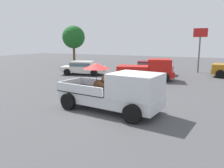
{
  "coord_description": "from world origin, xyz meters",
  "views": [
    {
      "loc": [
        4.5,
        -9.35,
        3.28
      ],
      "look_at": [
        -0.3,
        0.94,
        1.1
      ],
      "focal_mm": 35.75,
      "sensor_mm": 36.0,
      "label": 1
    }
  ],
  "objects_px": {
    "pickup_truck_main": "(117,91)",
    "parked_sedan_near": "(150,67)",
    "pickup_truck_far": "(147,70)",
    "parked_sedan_far": "(83,67)",
    "motel_sign": "(200,41)"
  },
  "relations": [
    {
      "from": "parked_sedan_far",
      "to": "pickup_truck_main",
      "type": "bearing_deg",
      "value": -64.84
    },
    {
      "from": "parked_sedan_far",
      "to": "motel_sign",
      "type": "relative_size",
      "value": 1.0
    },
    {
      "from": "pickup_truck_far",
      "to": "parked_sedan_near",
      "type": "height_order",
      "value": "pickup_truck_far"
    },
    {
      "from": "pickup_truck_main",
      "to": "motel_sign",
      "type": "bearing_deg",
      "value": 89.24
    },
    {
      "from": "pickup_truck_main",
      "to": "parked_sedan_near",
      "type": "relative_size",
      "value": 1.2
    },
    {
      "from": "pickup_truck_main",
      "to": "pickup_truck_far",
      "type": "distance_m",
      "value": 9.21
    },
    {
      "from": "parked_sedan_near",
      "to": "motel_sign",
      "type": "height_order",
      "value": "motel_sign"
    },
    {
      "from": "pickup_truck_far",
      "to": "parked_sedan_far",
      "type": "relative_size",
      "value": 1.11
    },
    {
      "from": "parked_sedan_near",
      "to": "pickup_truck_far",
      "type": "bearing_deg",
      "value": -81.75
    },
    {
      "from": "pickup_truck_far",
      "to": "parked_sedan_far",
      "type": "xyz_separation_m",
      "value": [
        -6.72,
        0.34,
        -0.13
      ]
    },
    {
      "from": "pickup_truck_main",
      "to": "pickup_truck_far",
      "type": "relative_size",
      "value": 1.03
    },
    {
      "from": "pickup_truck_main",
      "to": "motel_sign",
      "type": "xyz_separation_m",
      "value": [
        2.4,
        15.96,
        2.29
      ]
    },
    {
      "from": "parked_sedan_near",
      "to": "parked_sedan_far",
      "type": "relative_size",
      "value": 0.95
    },
    {
      "from": "pickup_truck_main",
      "to": "motel_sign",
      "type": "relative_size",
      "value": 1.14
    },
    {
      "from": "parked_sedan_far",
      "to": "pickup_truck_far",
      "type": "bearing_deg",
      "value": -17.56
    }
  ]
}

